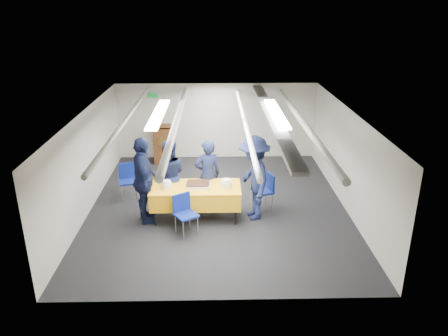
{
  "coord_description": "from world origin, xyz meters",
  "views": [
    {
      "loc": [
        -0.08,
        -9.41,
        4.63
      ],
      "look_at": [
        0.14,
        -0.2,
        1.05
      ],
      "focal_mm": 35.0,
      "sensor_mm": 36.0,
      "label": 1
    }
  ],
  "objects_px": {
    "sailor_b": "(169,175)",
    "chair_left": "(128,177)",
    "sailor_c": "(143,181)",
    "sailor_d": "(254,178)",
    "sheet_cake": "(198,184)",
    "podium": "(163,143)",
    "chair_right": "(266,188)",
    "chair_near": "(184,210)",
    "sailor_a": "(208,175)",
    "serving_table": "(196,195)"
  },
  "relations": [
    {
      "from": "sailor_b",
      "to": "chair_left",
      "type": "bearing_deg",
      "value": -37.96
    },
    {
      "from": "sailor_c",
      "to": "sailor_d",
      "type": "distance_m",
      "value": 2.4
    },
    {
      "from": "sheet_cake",
      "to": "podium",
      "type": "distance_m",
      "value": 3.8
    },
    {
      "from": "sailor_c",
      "to": "sailor_d",
      "type": "height_order",
      "value": "sailor_c"
    },
    {
      "from": "podium",
      "to": "chair_right",
      "type": "bearing_deg",
      "value": -49.59
    },
    {
      "from": "chair_left",
      "to": "sailor_c",
      "type": "distance_m",
      "value": 1.5
    },
    {
      "from": "sheet_cake",
      "to": "sailor_c",
      "type": "bearing_deg",
      "value": -172.68
    },
    {
      "from": "chair_right",
      "to": "sailor_b",
      "type": "distance_m",
      "value": 2.27
    },
    {
      "from": "chair_near",
      "to": "chair_right",
      "type": "distance_m",
      "value": 2.15
    },
    {
      "from": "podium",
      "to": "chair_right",
      "type": "distance_m",
      "value": 4.19
    },
    {
      "from": "sheet_cake",
      "to": "sailor_a",
      "type": "bearing_deg",
      "value": 66.64
    },
    {
      "from": "chair_left",
      "to": "sailor_d",
      "type": "relative_size",
      "value": 0.46
    },
    {
      "from": "serving_table",
      "to": "sailor_a",
      "type": "height_order",
      "value": "sailor_a"
    },
    {
      "from": "chair_right",
      "to": "sailor_d",
      "type": "distance_m",
      "value": 0.69
    },
    {
      "from": "chair_left",
      "to": "sailor_b",
      "type": "bearing_deg",
      "value": -31.78
    },
    {
      "from": "sailor_a",
      "to": "chair_left",
      "type": "bearing_deg",
      "value": -34.06
    },
    {
      "from": "sailor_a",
      "to": "sailor_d",
      "type": "distance_m",
      "value": 1.14
    },
    {
      "from": "chair_left",
      "to": "sailor_b",
      "type": "relative_size",
      "value": 0.52
    },
    {
      "from": "serving_table",
      "to": "sailor_b",
      "type": "relative_size",
      "value": 1.18
    },
    {
      "from": "chair_near",
      "to": "sailor_a",
      "type": "xyz_separation_m",
      "value": [
        0.48,
        1.17,
        0.31
      ]
    },
    {
      "from": "chair_right",
      "to": "sailor_b",
      "type": "relative_size",
      "value": 0.52
    },
    {
      "from": "sheet_cake",
      "to": "sailor_c",
      "type": "relative_size",
      "value": 0.26
    },
    {
      "from": "serving_table",
      "to": "sailor_d",
      "type": "height_order",
      "value": "sailor_d"
    },
    {
      "from": "chair_right",
      "to": "sailor_c",
      "type": "relative_size",
      "value": 0.45
    },
    {
      "from": "sailor_d",
      "to": "sailor_c",
      "type": "bearing_deg",
      "value": -97.45
    },
    {
      "from": "sheet_cake",
      "to": "sailor_b",
      "type": "bearing_deg",
      "value": 145.7
    },
    {
      "from": "chair_right",
      "to": "sailor_a",
      "type": "height_order",
      "value": "sailor_a"
    },
    {
      "from": "chair_right",
      "to": "sailor_b",
      "type": "height_order",
      "value": "sailor_b"
    },
    {
      "from": "serving_table",
      "to": "sheet_cake",
      "type": "height_order",
      "value": "sheet_cake"
    },
    {
      "from": "chair_near",
      "to": "chair_right",
      "type": "relative_size",
      "value": 1.0
    },
    {
      "from": "chair_near",
      "to": "sailor_c",
      "type": "distance_m",
      "value": 1.13
    },
    {
      "from": "chair_near",
      "to": "sailor_b",
      "type": "xyz_separation_m",
      "value": [
        -0.42,
        1.15,
        0.31
      ]
    },
    {
      "from": "serving_table",
      "to": "sheet_cake",
      "type": "xyz_separation_m",
      "value": [
        0.05,
        0.02,
        0.25
      ]
    },
    {
      "from": "podium",
      "to": "sailor_c",
      "type": "bearing_deg",
      "value": -90.19
    },
    {
      "from": "sheet_cake",
      "to": "sailor_d",
      "type": "relative_size",
      "value": 0.27
    },
    {
      "from": "sheet_cake",
      "to": "chair_near",
      "type": "height_order",
      "value": "chair_near"
    },
    {
      "from": "sailor_a",
      "to": "chair_near",
      "type": "bearing_deg",
      "value": 52.04
    },
    {
      "from": "serving_table",
      "to": "sailor_c",
      "type": "xyz_separation_m",
      "value": [
        -1.11,
        -0.13,
        0.41
      ]
    },
    {
      "from": "serving_table",
      "to": "chair_near",
      "type": "height_order",
      "value": "chair_near"
    },
    {
      "from": "sheet_cake",
      "to": "podium",
      "type": "xyz_separation_m",
      "value": [
        -1.15,
        3.62,
        -0.2
      ]
    },
    {
      "from": "chair_right",
      "to": "sailor_a",
      "type": "relative_size",
      "value": 0.52
    },
    {
      "from": "podium",
      "to": "chair_left",
      "type": "relative_size",
      "value": 1.44
    },
    {
      "from": "serving_table",
      "to": "chair_near",
      "type": "xyz_separation_m",
      "value": [
        -0.22,
        -0.66,
        -0.03
      ]
    },
    {
      "from": "sailor_c",
      "to": "podium",
      "type": "bearing_deg",
      "value": -15.76
    },
    {
      "from": "chair_near",
      "to": "sheet_cake",
      "type": "bearing_deg",
      "value": 68.5
    },
    {
      "from": "podium",
      "to": "chair_near",
      "type": "distance_m",
      "value": 4.39
    },
    {
      "from": "serving_table",
      "to": "chair_near",
      "type": "distance_m",
      "value": 0.7
    },
    {
      "from": "sailor_c",
      "to": "sheet_cake",
      "type": "bearing_deg",
      "value": -98.24
    },
    {
      "from": "chair_near",
      "to": "serving_table",
      "type": "bearing_deg",
      "value": 71.8
    },
    {
      "from": "sheet_cake",
      "to": "sailor_a",
      "type": "relative_size",
      "value": 0.3
    }
  ]
}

